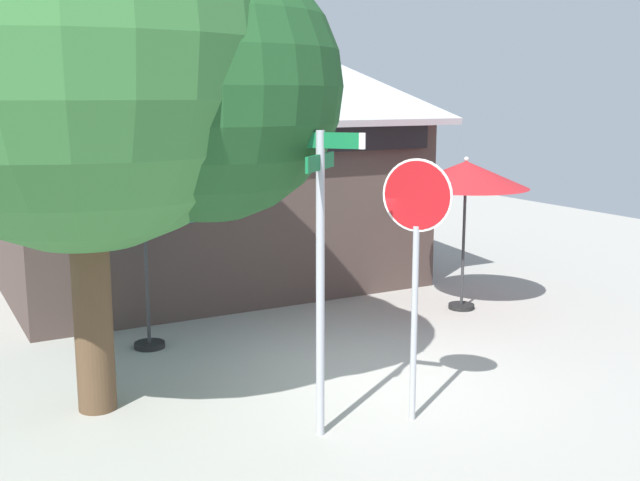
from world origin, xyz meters
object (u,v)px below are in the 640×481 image
at_px(shade_tree, 107,54).
at_px(stop_sign, 416,240).
at_px(patio_umbrella_teal_left, 143,201).
at_px(patio_umbrella_crimson_center, 466,176).
at_px(street_sign_post, 321,256).

bearing_deg(shade_tree, stop_sign, -34.30).
height_order(patio_umbrella_teal_left, patio_umbrella_crimson_center, patio_umbrella_crimson_center).
xyz_separation_m(street_sign_post, shade_tree, (-1.67, 1.73, 2.07)).
xyz_separation_m(patio_umbrella_teal_left, shade_tree, (-0.90, -2.02, 1.89)).
bearing_deg(stop_sign, patio_umbrella_crimson_center, 44.57).
relative_size(patio_umbrella_crimson_center, shade_tree, 0.41).
bearing_deg(stop_sign, patio_umbrella_teal_left, 115.57).
bearing_deg(patio_umbrella_teal_left, patio_umbrella_crimson_center, -5.67).
bearing_deg(shade_tree, street_sign_post, -46.08).
bearing_deg(patio_umbrella_teal_left, shade_tree, -114.01).
xyz_separation_m(stop_sign, patio_umbrella_crimson_center, (3.43, 3.38, 0.22)).
distance_m(patio_umbrella_teal_left, shade_tree, 2.91).
bearing_deg(patio_umbrella_crimson_center, shade_tree, -166.47).
bearing_deg(street_sign_post, stop_sign, -7.92).
height_order(patio_umbrella_crimson_center, shade_tree, shade_tree).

